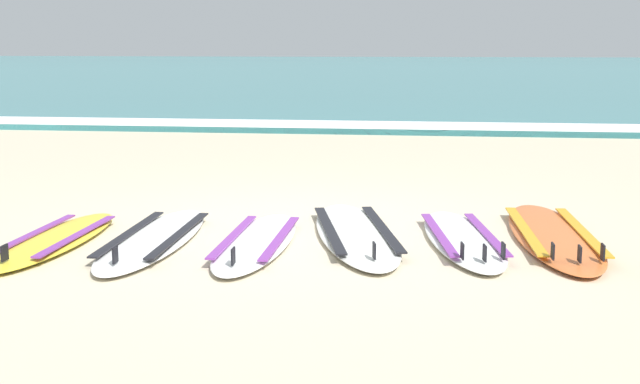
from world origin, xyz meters
TOP-DOWN VIEW (x-y plane):
  - ground_plane at (0.00, 0.00)m, footprint 80.00×80.00m
  - sea at (0.00, 37.09)m, footprint 80.00×60.00m
  - wave_foam_strip at (0.00, 7.74)m, footprint 80.00×1.29m
  - surfboard_0 at (-1.72, -0.67)m, footprint 0.51×1.96m
  - surfboard_1 at (-0.98, -0.54)m, footprint 0.58×2.20m
  - surfboard_2 at (-0.18, -0.54)m, footprint 0.51×2.01m
  - surfboard_3 at (0.54, -0.17)m, footprint 1.09×2.41m
  - surfboard_4 at (1.36, -0.25)m, footprint 0.80×2.09m
  - surfboard_5 at (2.07, -0.04)m, footprint 0.70×2.43m

SIDE VIEW (x-z plane):
  - ground_plane at x=0.00m, z-range 0.00..0.00m
  - surfboard_3 at x=0.54m, z-range -0.05..0.13m
  - surfboard_1 at x=-0.98m, z-range -0.05..0.13m
  - surfboard_2 at x=-0.18m, z-range -0.05..0.13m
  - surfboard_0 at x=-1.72m, z-range -0.05..0.13m
  - surfboard_5 at x=2.07m, z-range -0.05..0.13m
  - surfboard_4 at x=1.36m, z-range -0.05..0.13m
  - sea at x=0.00m, z-range 0.00..0.10m
  - wave_foam_strip at x=0.00m, z-range 0.00..0.11m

